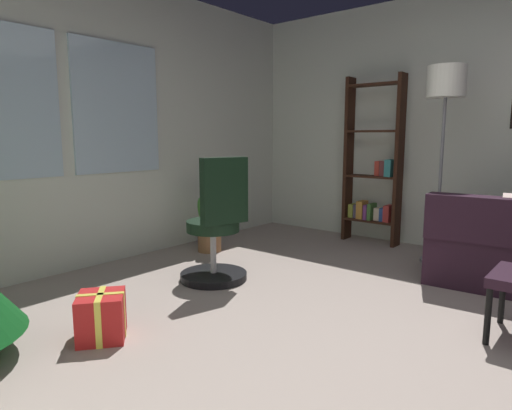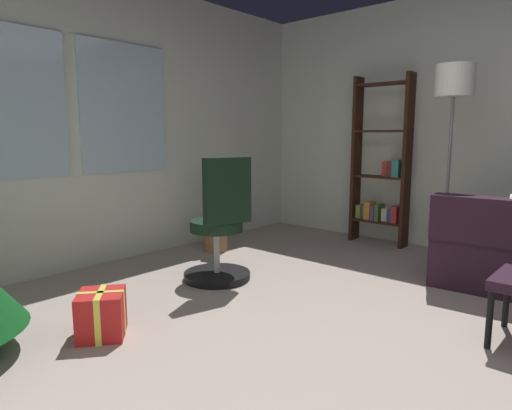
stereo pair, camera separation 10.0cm
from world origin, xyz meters
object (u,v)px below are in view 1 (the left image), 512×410
Objects in this scene: gift_box_red at (101,316)px; potted_plant at (210,223)px; bookshelf at (373,171)px; floor_lamp at (445,98)px; office_chair at (217,234)px.

potted_plant is (1.86, 0.97, 0.17)m from gift_box_red.
potted_plant is (-1.45, 1.13, -0.51)m from bookshelf.
bookshelf is 1.17m from floor_lamp.
potted_plant reaches higher than gift_box_red.
office_chair is at bearing -131.53° from potted_plant.
floor_lamp reaches higher than office_chair.
bookshelf is at bearing -10.13° from office_chair.
office_chair is 1.01m from potted_plant.
gift_box_red is at bearing -169.81° from office_chair.
office_chair is 0.57× the size of floor_lamp.
floor_lamp is at bearing -34.96° from office_chair.
office_chair is at bearing 145.04° from floor_lamp.
bookshelf is at bearing -2.81° from gift_box_red.
gift_box_red is at bearing -152.57° from potted_plant.
bookshelf is at bearing -37.94° from potted_plant.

